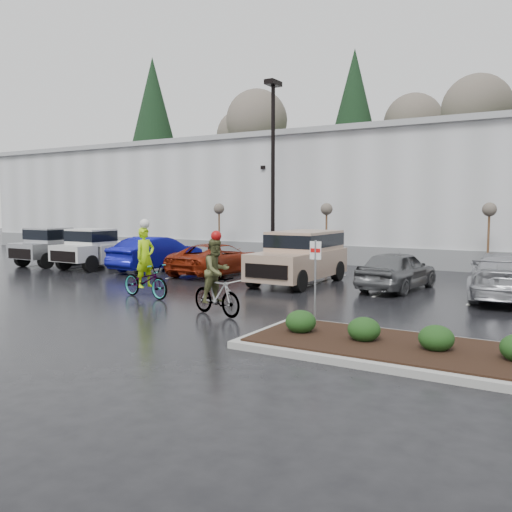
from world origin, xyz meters
The scene contains 22 objects.
ground centered at (0.00, 0.00, 0.00)m, with size 120.00×120.00×0.00m, color black.
warehouse centered at (0.00, 21.99, 3.65)m, with size 60.50×15.50×7.20m.
wooded_ridge centered at (0.00, 45.00, 3.00)m, with size 80.00×25.00×6.00m, color #1E3817.
lamppost centered at (-4.00, 12.00, 5.69)m, with size 0.50×1.00×9.22m.
sapling_west centered at (-8.00, 13.00, 2.73)m, with size 0.60×0.60×3.20m.
sapling_mid centered at (-1.50, 13.00, 2.73)m, with size 0.60×0.60×3.20m.
sapling_east centered at (6.00, 13.00, 2.73)m, with size 0.60×0.60×3.20m.
curb_island centered at (7.00, -1.00, 0.07)m, with size 8.00×3.00×0.15m, color gray.
mulch_bed centered at (7.00, -1.00, 0.17)m, with size 7.60×2.60×0.04m, color black.
shrub_a centered at (4.00, -1.00, 0.41)m, with size 0.70×0.70×0.52m, color black.
shrub_b centered at (5.50, -1.00, 0.41)m, with size 0.70×0.70×0.52m, color black.
shrub_c centered at (7.00, -1.00, 0.41)m, with size 0.70×0.70×0.52m, color black.
fire_lane_sign centered at (3.80, 0.20, 1.41)m, with size 0.30×0.05×2.20m.
pickup_silver centered at (-13.82, 7.10, 0.98)m, with size 2.10×5.20×1.96m, color #A6A8AE, non-canonical shape.
pickup_white centered at (-10.87, 7.23, 0.98)m, with size 2.10×5.20×1.96m, color silver, non-canonical shape.
car_blue centered at (-7.82, 7.58, 0.81)m, with size 1.71×4.89×1.61m, color #0C0F85.
car_red centered at (-4.41, 7.72, 0.70)m, with size 2.33×5.06×1.41m, color maroon.
suv_tan centered at (-0.06, 7.00, 1.03)m, with size 2.20×5.10×2.06m, color tan, non-canonical shape.
car_grey centered at (3.71, 7.47, 0.72)m, with size 1.70×4.23×1.44m, color slate.
car_far_silver centered at (7.31, 7.35, 0.77)m, with size 2.17×5.33×1.55m, color #A9AAB0.
cyclist_hivis centered at (-2.98, 1.50, 0.80)m, with size 2.25×1.06×2.62m.
cyclist_olive centered at (0.75, 0.30, 0.86)m, with size 1.90×0.96×2.37m.
Camera 1 is at (9.36, -11.91, 3.02)m, focal length 38.00 mm.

